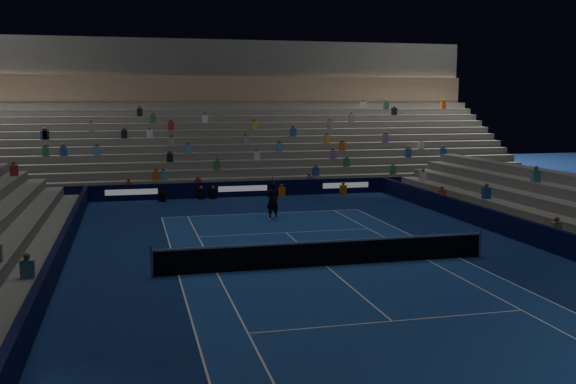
# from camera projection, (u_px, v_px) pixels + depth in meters

# --- Properties ---
(ground) EXTENTS (90.00, 90.00, 0.00)m
(ground) POSITION_uv_depth(u_px,v_px,m) (326.00, 266.00, 24.50)
(ground) COLOR navy
(ground) RESTS_ON ground
(court_surface) EXTENTS (10.97, 23.77, 0.01)m
(court_surface) POSITION_uv_depth(u_px,v_px,m) (326.00, 266.00, 24.50)
(court_surface) COLOR navy
(court_surface) RESTS_ON ground
(sponsor_barrier_far) EXTENTS (44.00, 0.25, 1.00)m
(sponsor_barrier_far) POSITION_uv_depth(u_px,v_px,m) (242.00, 189.00, 42.23)
(sponsor_barrier_far) COLOR black
(sponsor_barrier_far) RESTS_ON ground
(sponsor_barrier_east) EXTENTS (0.25, 37.00, 1.00)m
(sponsor_barrier_east) POSITION_uv_depth(u_px,v_px,m) (552.00, 240.00, 26.70)
(sponsor_barrier_east) COLOR black
(sponsor_barrier_east) RESTS_ON ground
(sponsor_barrier_west) EXTENTS (0.25, 37.00, 1.00)m
(sponsor_barrier_west) POSITION_uv_depth(u_px,v_px,m) (53.00, 269.00, 22.15)
(sponsor_barrier_west) COLOR black
(sponsor_barrier_west) RESTS_ON ground
(grandstand_main) EXTENTS (44.00, 15.20, 11.20)m
(grandstand_main) POSITION_uv_depth(u_px,v_px,m) (222.00, 137.00, 50.87)
(grandstand_main) COLOR slate
(grandstand_main) RESTS_ON ground
(tennis_net) EXTENTS (12.90, 0.10, 1.10)m
(tennis_net) POSITION_uv_depth(u_px,v_px,m) (326.00, 253.00, 24.43)
(tennis_net) COLOR #B2B2B7
(tennis_net) RESTS_ON ground
(tennis_player) EXTENTS (0.85, 0.70, 2.02)m
(tennis_player) POSITION_uv_depth(u_px,v_px,m) (272.00, 201.00, 33.96)
(tennis_player) COLOR black
(tennis_player) RESTS_ON ground
(broadcast_camera) EXTENTS (0.49, 0.93, 0.61)m
(broadcast_camera) POSITION_uv_depth(u_px,v_px,m) (162.00, 196.00, 40.28)
(broadcast_camera) COLOR black
(broadcast_camera) RESTS_ON ground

